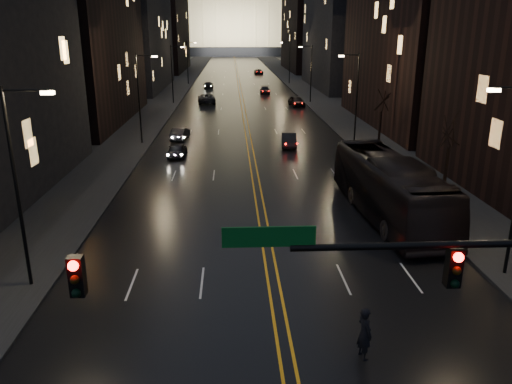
{
  "coord_description": "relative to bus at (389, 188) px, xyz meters",
  "views": [
    {
      "loc": [
        -1.84,
        -10.68,
        11.06
      ],
      "look_at": [
        -0.61,
        13.83,
        3.12
      ],
      "focal_mm": 35.0,
      "sensor_mm": 36.0,
      "label": 1
    }
  ],
  "objects": [
    {
      "name": "road",
      "position": [
        -7.79,
        111.94,
        -1.88
      ],
      "size": [
        20.0,
        320.0,
        0.02
      ],
      "primitive_type": "cube",
      "color": "black",
      "rests_on": "ground"
    },
    {
      "name": "sidewalk_left",
      "position": [
        -21.79,
        111.94,
        -1.81
      ],
      "size": [
        8.0,
        320.0,
        0.16
      ],
      "primitive_type": "cube",
      "color": "black",
      "rests_on": "ground"
    },
    {
      "name": "sidewalk_right",
      "position": [
        6.21,
        111.94,
        -1.81
      ],
      "size": [
        8.0,
        320.0,
        0.16
      ],
      "primitive_type": "cube",
      "color": "black",
      "rests_on": "ground"
    },
    {
      "name": "center_line",
      "position": [
        -7.79,
        111.94,
        -1.87
      ],
      "size": [
        0.62,
        320.0,
        0.01
      ],
      "primitive_type": "cube",
      "color": "orange",
      "rests_on": "road"
    },
    {
      "name": "building_left_mid",
      "position": [
        -28.79,
        35.94,
        12.11
      ],
      "size": [
        12.0,
        30.0,
        28.0
      ],
      "primitive_type": "cube",
      "color": "black",
      "rests_on": "ground"
    },
    {
      "name": "building_left_far",
      "position": [
        -28.79,
        73.94,
        8.11
      ],
      "size": [
        12.0,
        34.0,
        20.0
      ],
      "primitive_type": "cube",
      "color": "black",
      "rests_on": "ground"
    },
    {
      "name": "building_left_dist",
      "position": [
        -28.79,
        121.94,
        10.11
      ],
      "size": [
        12.0,
        40.0,
        24.0
      ],
      "primitive_type": "cube",
      "color": "black",
      "rests_on": "ground"
    },
    {
      "name": "building_right_mid",
      "position": [
        13.21,
        73.94,
        11.11
      ],
      "size": [
        12.0,
        34.0,
        26.0
      ],
      "primitive_type": "cube",
      "color": "black",
      "rests_on": "ground"
    },
    {
      "name": "building_right_dist",
      "position": [
        13.21,
        121.94,
        9.11
      ],
      "size": [
        12.0,
        40.0,
        22.0
      ],
      "primitive_type": "cube",
      "color": "black",
      "rests_on": "ground"
    },
    {
      "name": "capitol",
      "position": [
        -7.79,
        231.94,
        15.26
      ],
      "size": [
        90.0,
        50.0,
        58.5
      ],
      "color": "black",
      "rests_on": "ground"
    },
    {
      "name": "streetlamp_left_near",
      "position": [
        -18.6,
        -8.06,
        3.19
      ],
      "size": [
        2.13,
        0.25,
        9.0
      ],
      "color": "black",
      "rests_on": "ground"
    },
    {
      "name": "streetlamp_right_mid",
      "position": [
        3.02,
        21.94,
        3.19
      ],
      "size": [
        2.13,
        0.25,
        9.0
      ],
      "color": "black",
      "rests_on": "ground"
    },
    {
      "name": "streetlamp_left_mid",
      "position": [
        -18.6,
        21.94,
        3.19
      ],
      "size": [
        2.13,
        0.25,
        9.0
      ],
      "color": "black",
      "rests_on": "ground"
    },
    {
      "name": "streetlamp_right_far",
      "position": [
        3.02,
        51.94,
        3.19
      ],
      "size": [
        2.13,
        0.25,
        9.0
      ],
      "color": "black",
      "rests_on": "ground"
    },
    {
      "name": "streetlamp_left_far",
      "position": [
        -18.6,
        51.94,
        3.19
      ],
      "size": [
        2.13,
        0.25,
        9.0
      ],
      "color": "black",
      "rests_on": "ground"
    },
    {
      "name": "streetlamp_right_dist",
      "position": [
        3.02,
        81.94,
        3.19
      ],
      "size": [
        2.13,
        0.25,
        9.0
      ],
      "color": "black",
      "rests_on": "ground"
    },
    {
      "name": "streetlamp_left_dist",
      "position": [
        -18.6,
        81.94,
        3.19
      ],
      "size": [
        2.13,
        0.25,
        9.0
      ],
      "color": "black",
      "rests_on": "ground"
    },
    {
      "name": "tree_right_mid",
      "position": [
        5.21,
        3.94,
        2.63
      ],
      "size": [
        2.4,
        2.4,
        6.65
      ],
      "color": "black",
      "rests_on": "ground"
    },
    {
      "name": "tree_right_far",
      "position": [
        5.21,
        19.94,
        2.63
      ],
      "size": [
        2.4,
        2.4,
        6.65
      ],
      "color": "black",
      "rests_on": "ground"
    },
    {
      "name": "bus",
      "position": [
        0.0,
        0.0,
        0.0
      ],
      "size": [
        4.04,
        13.78,
        3.79
      ],
      "primitive_type": "imported",
      "rotation": [
        0.0,
        0.0,
        0.06
      ],
      "color": "black",
      "rests_on": "ground"
    },
    {
      "name": "oncoming_car_a",
      "position": [
        -14.63,
        16.33,
        -1.22
      ],
      "size": [
        1.66,
        3.99,
        1.35
      ],
      "primitive_type": "imported",
      "rotation": [
        0.0,
        0.0,
        3.12
      ],
      "color": "black",
      "rests_on": "ground"
    },
    {
      "name": "oncoming_car_b",
      "position": [
        -15.08,
        23.89,
        -1.23
      ],
      "size": [
        1.88,
        4.17,
        1.33
      ],
      "primitive_type": "imported",
      "rotation": [
        0.0,
        0.0,
        3.02
      ],
      "color": "black",
      "rests_on": "ground"
    },
    {
      "name": "oncoming_car_c",
      "position": [
        -13.53,
        52.16,
        -1.09
      ],
      "size": [
        3.14,
        6.01,
        1.62
      ],
      "primitive_type": "imported",
      "rotation": [
        0.0,
        0.0,
        3.22
      ],
      "color": "black",
      "rests_on": "ground"
    },
    {
      "name": "oncoming_car_d",
      "position": [
        -14.11,
        73.97,
        -1.22
      ],
      "size": [
        2.23,
        4.77,
        1.35
      ],
      "primitive_type": "imported",
      "rotation": [
        0.0,
        0.0,
        3.22
      ],
      "color": "black",
      "rests_on": "ground"
    },
    {
      "name": "receding_car_a",
      "position": [
        -3.89,
        20.04,
        -1.21
      ],
      "size": [
        1.8,
        4.24,
        1.36
      ],
      "primitive_type": "imported",
      "rotation": [
        0.0,
        0.0,
        -0.09
      ],
      "color": "black",
      "rests_on": "ground"
    },
    {
      "name": "receding_car_b",
      "position": [
        0.48,
        48.02,
        -1.11
      ],
      "size": [
        2.47,
        4.84,
        1.58
      ],
      "primitive_type": "imported",
      "rotation": [
        0.0,
        0.0,
        0.13
      ],
      "color": "black",
      "rests_on": "ground"
    },
    {
      "name": "receding_car_c",
      "position": [
        -3.31,
        64.35,
        -1.25
      ],
      "size": [
        1.98,
        4.52,
        1.29
      ],
      "primitive_type": "imported",
      "rotation": [
        0.0,
        0.0,
        -0.04
      ],
      "color": "black",
      "rests_on": "ground"
    },
    {
      "name": "receding_car_d",
      "position": [
        -2.02,
        108.87,
        -1.25
      ],
      "size": [
        2.43,
        4.74,
        1.28
      ],
      "primitive_type": "imported",
      "rotation": [
        0.0,
        0.0,
        0.07
      ],
      "color": "black",
      "rests_on": "ground"
    },
    {
      "name": "pedestrian_a",
      "position": [
        -5.08,
        -13.89,
        -0.9
      ],
      "size": [
        0.68,
        0.83,
        1.98
      ],
      "primitive_type": "imported",
      "rotation": [
        0.0,
        0.0,
        1.89
      ],
      "color": "black",
      "rests_on": "ground"
    }
  ]
}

